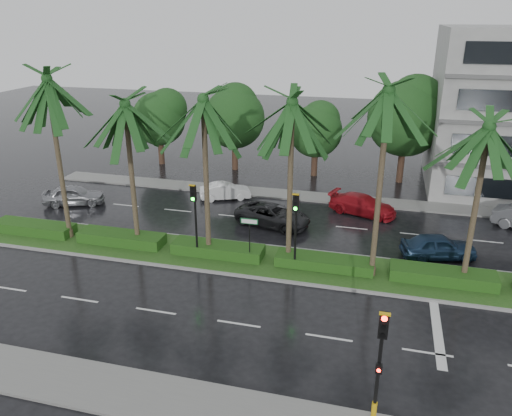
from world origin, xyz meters
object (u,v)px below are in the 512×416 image
(street_sign, at_px, (249,229))
(car_silver, at_px, (74,195))
(car_red, at_px, (363,205))
(car_white, at_px, (225,191))
(car_darkgrey, at_px, (273,215))
(signal_median_left, at_px, (195,210))
(signal_near, at_px, (379,363))
(car_blue, at_px, (439,246))

(street_sign, height_order, car_silver, street_sign)
(car_silver, height_order, car_red, car_silver)
(car_white, distance_m, car_darkgrey, 5.94)
(car_silver, bearing_deg, signal_median_left, -138.13)
(car_silver, relative_size, car_darkgrey, 0.86)
(signal_median_left, relative_size, street_sign, 1.68)
(car_silver, xyz_separation_m, car_darkgrey, (14.64, -0.05, -0.04))
(signal_near, relative_size, car_silver, 1.04)
(street_sign, relative_size, car_red, 0.57)
(signal_near, bearing_deg, car_red, 94.51)
(signal_near, relative_size, car_red, 0.95)
(signal_near, xyz_separation_m, car_darkgrey, (-7.00, 15.59, -1.82))
(signal_near, relative_size, car_blue, 1.06)
(signal_near, bearing_deg, street_sign, 125.34)
(signal_near, distance_m, street_sign, 12.11)
(signal_median_left, distance_m, street_sign, 3.13)
(car_red, bearing_deg, car_blue, -123.01)
(car_silver, relative_size, car_white, 1.13)
(street_sign, bearing_deg, signal_median_left, -176.53)
(car_silver, bearing_deg, car_blue, -116.27)
(signal_near, height_order, car_blue, signal_near)
(signal_near, distance_m, car_blue, 13.84)
(car_white, height_order, car_blue, car_blue)
(signal_near, distance_m, car_darkgrey, 17.19)
(car_red, relative_size, car_blue, 1.12)
(signal_median_left, relative_size, car_blue, 1.06)
(street_sign, xyz_separation_m, car_white, (-4.50, 9.61, -1.51))
(street_sign, height_order, car_darkgrey, street_sign)
(signal_near, distance_m, car_red, 19.17)
(car_silver, bearing_deg, car_white, -90.34)
(signal_near, xyz_separation_m, car_silver, (-21.64, 15.64, -1.79))
(car_white, bearing_deg, street_sign, -179.22)
(signal_median_left, distance_m, car_blue, 13.71)
(car_white, relative_size, car_darkgrey, 0.76)
(signal_near, bearing_deg, car_white, 120.56)
(car_red, height_order, car_blue, car_blue)
(signal_median_left, bearing_deg, car_red, 47.68)
(signal_near, xyz_separation_m, car_red, (-1.50, 19.02, -1.84))
(car_darkgrey, xyz_separation_m, car_blue, (10.00, -2.20, 0.02))
(car_darkgrey, height_order, car_red, car_darkgrey)
(signal_median_left, relative_size, car_white, 1.17)
(car_white, distance_m, car_red, 10.01)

